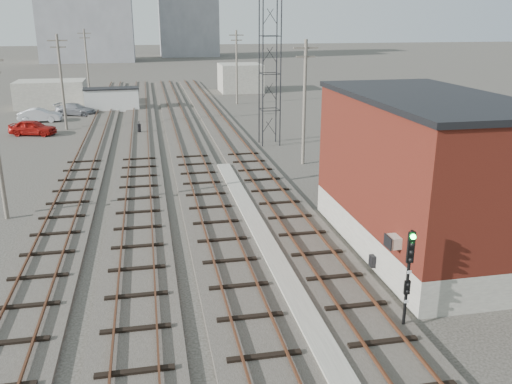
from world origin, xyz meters
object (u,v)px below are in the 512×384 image
object	(u,v)px
car_silver	(40,115)
car_grey	(75,109)
signal_mast	(408,274)
switch_stand	(139,128)
car_red	(33,128)
site_trailer	(112,99)

from	to	relation	value
car_silver	car_grey	world-z (taller)	car_silver
signal_mast	switch_stand	xyz separation A→B (m)	(-9.23, 35.98, -1.59)
signal_mast	car_silver	distance (m)	48.52
car_red	car_silver	xyz separation A→B (m)	(-0.53, 7.03, -0.02)
switch_stand	signal_mast	bearing A→B (deg)	-92.58
switch_stand	car_red	bearing A→B (deg)	154.67
site_trailer	car_grey	world-z (taller)	site_trailer
signal_mast	site_trailer	bearing A→B (deg)	103.83
car_red	car_grey	distance (m)	10.91
car_red	switch_stand	bearing A→B (deg)	-82.08
car_grey	switch_stand	bearing A→B (deg)	-128.68
switch_stand	site_trailer	bearing A→B (deg)	85.45
car_silver	car_grey	distance (m)	4.77
car_grey	site_trailer	bearing A→B (deg)	-36.78
signal_mast	switch_stand	size ratio (longest dim) A/B	3.21
signal_mast	switch_stand	world-z (taller)	signal_mast
switch_stand	car_silver	world-z (taller)	car_silver
signal_mast	car_grey	xyz separation A→B (m)	(-16.27, 47.99, -1.48)
car_red	site_trailer	bearing A→B (deg)	-10.26
site_trailer	car_grey	bearing A→B (deg)	-151.43
signal_mast	car_silver	xyz separation A→B (m)	(-19.44, 44.43, -1.44)
switch_stand	car_red	distance (m)	9.79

